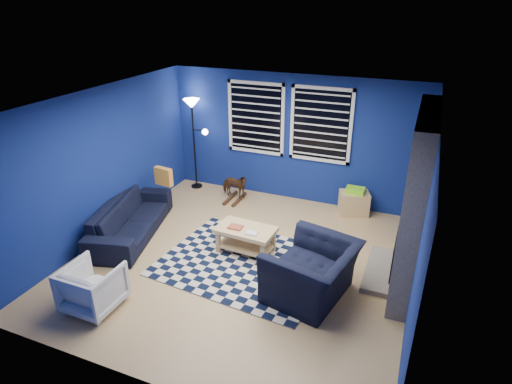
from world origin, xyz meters
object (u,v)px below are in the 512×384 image
sofa (131,218)px  rocking_horse (234,186)px  tv (427,156)px  armchair_bent (93,287)px  armchair_big (312,272)px  floor_lamp (193,116)px  cabinet (354,203)px  coffee_table (246,235)px

sofa → rocking_horse: bearing=-44.8°
tv → armchair_bent: bearing=-135.8°
tv → armchair_big: tv is taller
sofa → rocking_horse: sofa is taller
floor_lamp → armchair_big: bearing=-39.1°
sofa → cabinet: sofa is taller
armchair_big → coffee_table: bearing=-105.7°
coffee_table → armchair_bent: bearing=-124.1°
cabinet → floor_lamp: size_ratio=0.33×
tv → armchair_bent: (-3.82, -3.71, -1.08)m
sofa → rocking_horse: (1.09, 1.89, 0.02)m
sofa → armchair_bent: (0.73, -1.77, 0.01)m
armchair_big → coffee_table: size_ratio=1.24×
armchair_big → armchair_bent: 2.91m
armchair_big → floor_lamp: floor_lamp is taller
rocking_horse → cabinet: bearing=-78.4°
tv → floor_lamp: (-4.48, 0.25, 0.17)m
sofa → floor_lamp: bearing=-16.6°
armchair_big → cabinet: size_ratio=1.90×
tv → cabinet: (-1.12, 0.25, -1.16)m
tv → armchair_bent: 5.43m
rocking_horse → coffee_table: size_ratio=0.62×
sofa → cabinet: 4.07m
tv → coffee_table: 3.22m
sofa → rocking_horse: size_ratio=3.49×
armchair_bent → coffee_table: 2.38m
armchair_bent → cabinet: bearing=-123.8°
floor_lamp → armchair_bent: bearing=-80.5°
armchair_big → floor_lamp: bearing=-117.1°
sofa → cabinet: (3.43, 2.20, -0.07)m
cabinet → sofa: bearing=-166.9°
armchair_big → armchair_bent: size_ratio=1.71×
tv → sofa: (-4.55, -1.95, -1.10)m
armchair_bent → rocking_horse: (0.36, 3.66, 0.01)m
sofa → floor_lamp: 2.53m
rocking_horse → coffee_table: rocking_horse is taller
floor_lamp → rocking_horse: bearing=-16.5°
tv → floor_lamp: size_ratio=0.52×
sofa → tv: bearing=-81.6°
rocking_horse → floor_lamp: 1.64m
armchair_bent → floor_lamp: size_ratio=0.36×
armchair_big → rocking_horse: (-2.23, 2.35, -0.06)m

